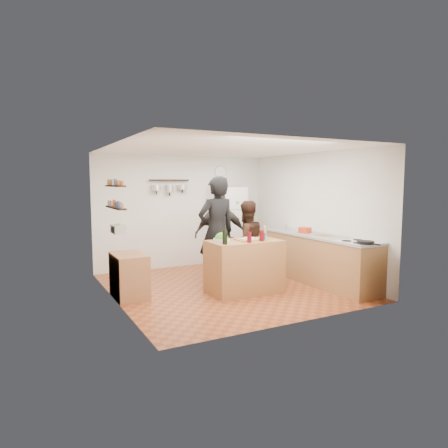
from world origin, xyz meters
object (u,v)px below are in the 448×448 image
prep_island (244,266)px  side_table (129,276)px  person_center (246,242)px  skillet (365,242)px  salad_bowl (222,240)px  pepper_mill (265,233)px  wine_bottle (225,237)px  salt_canister (263,236)px  red_bowl (305,230)px  person_left (217,232)px  counter_run (319,259)px  fridge (227,226)px  person_back (221,235)px  wall_clock (221,172)px

prep_island → side_table: 1.96m
person_center → skillet: (1.15, -1.81, 0.16)m
salad_bowl → pepper_mill: size_ratio=1.57×
wine_bottle → pepper_mill: wine_bottle is taller
salt_canister → red_bowl: salt_canister is taller
salad_bowl → red_bowl: 1.97m
wine_bottle → person_left: (0.25, 0.81, -0.02)m
counter_run → side_table: 3.52m
counter_run → pepper_mill: bearing=172.5°
fridge → salt_canister: bearing=-103.1°
salad_bowl → skillet: skillet is taller
salt_canister → skillet: bearing=-44.8°
person_center → skillet: 2.16m
salt_canister → side_table: salt_canister is taller
prep_island → salad_bowl: salad_bowl is taller
person_left → red_bowl: (1.78, -0.31, -0.04)m
prep_island → person_back: person_back is taller
salad_bowl → person_left: person_left is taller
side_table → wall_clock: bearing=35.2°
skillet → side_table: skillet is taller
skillet → red_bowl: 1.58m
wall_clock → prep_island: bearing=-108.3°
person_center → counter_run: 1.43m
prep_island → salt_canister: salt_canister is taller
person_left → person_back: person_left is taller
red_bowl → fridge: 2.05m
person_back → fridge: 1.33m
person_center → side_table: bearing=-3.0°
wall_clock → red_bowl: bearing=-72.7°
fridge → salad_bowl: bearing=-120.3°
person_center → person_back: person_back is taller
person_back → red_bowl: 1.66m
salad_bowl → fridge: size_ratio=0.16×
side_table → person_center: bearing=-3.2°
pepper_mill → wine_bottle: bearing=-164.1°
person_back → fridge: fridge is taller
pepper_mill → counter_run: bearing=-7.5°
wine_bottle → pepper_mill: size_ratio=1.36×
person_left → wine_bottle: bearing=68.7°
prep_island → red_bowl: 1.65m
fridge → side_table: fridge is taller
prep_island → wall_clock: 3.16m
fridge → red_bowl: bearing=-70.0°
salt_canister → person_back: size_ratio=0.07×
pepper_mill → person_back: 1.11m
salad_bowl → wall_clock: bearing=63.1°
prep_island → red_bowl: bearing=10.2°
prep_island → fridge: bearing=69.1°
salt_canister → person_back: (-0.20, 1.22, -0.10)m
salad_bowl → side_table: (-1.43, 0.58, -0.57)m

